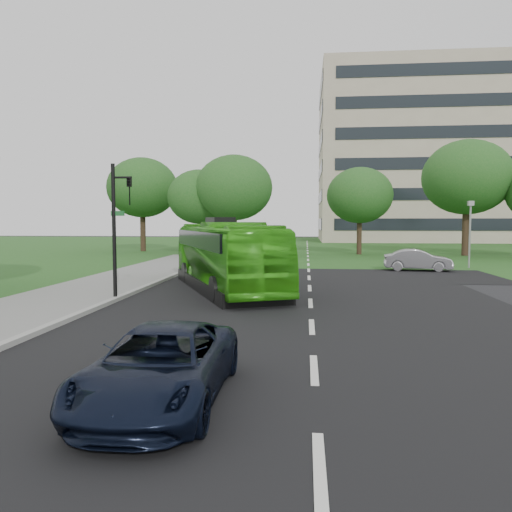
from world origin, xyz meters
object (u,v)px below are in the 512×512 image
Objects in this scene: sedan at (418,260)px; camera_pole at (470,225)px; tree_park_b at (234,188)px; traffic_light at (118,221)px; tree_park_f at (142,188)px; office_building at (456,157)px; tree_park_a at (200,197)px; tree_park_c at (360,195)px; tree_park_d at (467,177)px; suv at (161,366)px; bus at (226,256)px.

sedan is 0.93× the size of camera_pole.
tree_park_b reaches higher than sedan.
traffic_light is 1.20× the size of camera_pole.
office_building is at bearing 38.76° from tree_park_f.
tree_park_a is 14.08m from tree_park_c.
tree_park_b is 0.94× the size of tree_park_f.
tree_park_d is 2.25× the size of suv.
traffic_light is 22.41m from camera_pole.
office_building reaches higher than tree_park_b.
office_building reaches higher than bus.
office_building is 7.97× the size of traffic_light.
office_building is at bearing -10.74° from sedan.
tree_park_b is 18.06m from sedan.
tree_park_f reaches higher than camera_pole.
tree_park_a is 1.71× the size of suv.
tree_park_b is 11.05m from tree_park_f.
tree_park_a is 25.90m from traffic_light.
suv is (-8.92, -22.48, -0.03)m from sedan.
tree_park_d is at bearing -104.37° from office_building.
camera_pole is at bearing -29.94° from tree_park_f.
tree_park_b is at bearing 54.38° from sedan.
tree_park_b is at bearing -174.36° from tree_park_d.
tree_park_a is 1.48× the size of traffic_light.
sedan is at bearing 68.38° from suv.
tree_park_c is 1.97× the size of sedan.
tree_park_c is 25.29m from bus.
tree_park_d is (8.81, -0.68, 1.43)m from tree_park_c.
sedan is 0.77× the size of traffic_light.
tree_park_f is 31.00m from traffic_light.
tree_park_a is at bearing 101.15° from suv.
traffic_light is at bearing -127.82° from tree_park_d.
tree_park_f is (-37.93, -30.45, -6.34)m from office_building.
sedan is at bearing -135.44° from camera_pole.
sedan is (1.91, -14.43, -4.55)m from tree_park_c.
tree_park_c is at bearing 4.93° from tree_park_a.
camera_pole is (12.50, 24.55, 2.10)m from suv.
tree_park_a is 0.98× the size of tree_park_c.
camera_pole is (17.04, 14.55, -0.25)m from traffic_light.
bus is at bearing 140.16° from sedan.
office_building reaches higher than sedan.
office_building is 75.06m from suv.
tree_park_f reaches higher than traffic_light.
bus reaches higher than sedan.
traffic_light is at bearing -115.81° from office_building.
tree_park_c is at bearing 128.52° from camera_pole.
tree_park_b is 1.95× the size of suv.
tree_park_f is at bearing 173.61° from tree_park_d.
tree_park_f reaches higher than tree_park_a.
tree_park_c is at bearing -117.84° from office_building.
tree_park_c is at bearing 14.94° from sedan.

